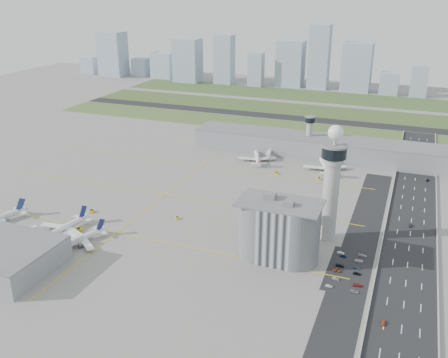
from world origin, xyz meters
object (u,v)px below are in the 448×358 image
(car_lot_10, at_px, (359,261))
(car_lot_6, at_px, (354,291))
(car_lot_0, at_px, (329,286))
(car_hw_0, at_px, (383,323))
(airplane_near_b, at_px, (61,225))
(jet_bridge_far_1, at_px, (331,160))
(tug_5, at_px, (319,178))
(car_lot_7, at_px, (358,285))
(admin_building, at_px, (279,230))
(airplane_far_b, at_px, (325,163))
(jet_bridge_near_2, at_px, (62,250))
(car_hw_2, at_px, (427,180))
(airplane_far_a, at_px, (257,155))
(tug_0, at_px, (20,208))
(car_lot_2, at_px, (337,271))
(jet_bridge_near_1, at_px, (16,240))
(car_lot_11, at_px, (363,255))
(tug_3, at_px, (177,218))
(car_lot_4, at_px, (343,256))
(airplane_near_c, at_px, (77,236))
(secondary_tower, at_px, (309,132))
(tug_1, at_px, (92,211))
(car_lot_8, at_px, (357,273))
(tug_2, at_px, (79,229))
(car_lot_1, at_px, (336,279))
(tug_4, at_px, (276,173))
(car_lot_9, at_px, (357,268))
(car_hw_4, at_px, (407,153))
(car_lot_3, at_px, (340,266))
(control_tower, at_px, (332,179))
(car_hw_1, at_px, (410,225))
(jet_bridge_far_0, at_px, (269,153))
(car_lot_5, at_px, (341,253))

(car_lot_10, bearing_deg, car_lot_6, 175.40)
(car_lot_0, distance_m, car_hw_0, 32.20)
(airplane_near_b, distance_m, jet_bridge_far_1, 211.18)
(tug_5, distance_m, car_lot_7, 136.50)
(admin_building, distance_m, airplane_far_b, 139.41)
(jet_bridge_near_2, relative_size, jet_bridge_far_1, 1.00)
(car_hw_2, bearing_deg, airplane_far_a, -171.57)
(tug_0, bearing_deg, car_lot_2, 118.36)
(jet_bridge_near_1, bearing_deg, car_lot_11, -62.60)
(tug_3, height_order, car_lot_4, tug_3)
(tug_0, bearing_deg, car_lot_7, 115.82)
(airplane_near_c, bearing_deg, car_lot_6, 115.54)
(secondary_tower, relative_size, tug_1, 9.69)
(car_lot_2, xyz_separation_m, car_lot_8, (9.43, 0.79, 0.03))
(tug_2, xyz_separation_m, car_lot_10, (153.17, 23.71, -0.46))
(jet_bridge_near_1, xyz_separation_m, car_lot_1, (166.66, 28.22, -2.29))
(airplane_far_b, distance_m, car_lot_0, 160.27)
(car_lot_10, bearing_deg, car_lot_0, 152.55)
(tug_3, height_order, tug_4, tug_4)
(tug_3, xyz_separation_m, tug_4, (34.64, 95.14, 0.07))
(airplane_near_c, height_order, tug_1, airplane_near_c)
(jet_bridge_near_1, bearing_deg, car_lot_7, -71.52)
(car_lot_7, height_order, car_lot_9, car_lot_7)
(tug_2, height_order, car_lot_10, tug_2)
(jet_bridge_near_1, xyz_separation_m, car_lot_11, (175.95, 55.15, -2.22))
(jet_bridge_far_1, distance_m, tug_0, 227.68)
(airplane_far_a, distance_m, airplane_far_b, 54.27)
(car_hw_4, bearing_deg, car_lot_6, -94.02)
(car_lot_3, bearing_deg, tug_5, 13.48)
(admin_building, height_order, car_lot_0, admin_building)
(tug_2, distance_m, tug_4, 152.46)
(tug_5, height_order, car_hw_2, tug_5)
(jet_bridge_near_1, height_order, car_lot_10, jet_bridge_near_1)
(secondary_tower, xyz_separation_m, car_lot_9, (61.86, -169.35, -18.26))
(control_tower, height_order, tug_3, control_tower)
(jet_bridge_near_2, bearing_deg, car_hw_1, -49.03)
(tug_0, xyz_separation_m, car_hw_2, (236.71, 144.07, -0.37))
(airplane_near_b, distance_m, car_hw_2, 250.24)
(car_hw_1, bearing_deg, tug_5, 141.48)
(airplane_far_b, xyz_separation_m, car_lot_3, (33.41, -137.23, -4.93))
(control_tower, relative_size, car_hw_1, 16.27)
(airplane_near_b, distance_m, car_hw_1, 199.64)
(control_tower, xyz_separation_m, car_lot_8, (20.51, -32.50, -34.40))
(tug_3, distance_m, car_lot_0, 105.42)
(control_tower, xyz_separation_m, jet_bridge_far_0, (-70.00, 124.00, -32.19))
(tug_0, relative_size, tug_5, 1.06)
(airplane_near_c, xyz_separation_m, car_lot_1, (136.11, 15.82, -4.25))
(car_lot_3, bearing_deg, car_lot_6, -156.90)
(tug_2, distance_m, car_lot_1, 145.00)
(car_lot_5, relative_size, car_hw_1, 0.92)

